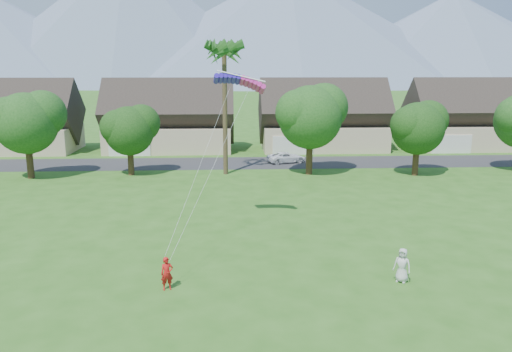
{
  "coord_description": "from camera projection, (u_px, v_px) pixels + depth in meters",
  "views": [
    {
      "loc": [
        -1.43,
        -18.6,
        10.05
      ],
      "look_at": [
        0.0,
        10.0,
        3.8
      ],
      "focal_mm": 35.0,
      "sensor_mm": 36.0,
      "label": 1
    }
  ],
  "objects": [
    {
      "name": "fan_palm",
      "position": [
        224.0,
        48.0,
        45.56
      ],
      "size": [
        3.0,
        3.0,
        13.8
      ],
      "color": "#4C3D26",
      "rests_on": "ground"
    },
    {
      "name": "street",
      "position": [
        245.0,
        163.0,
        53.54
      ],
      "size": [
        90.0,
        7.0,
        0.01
      ],
      "primitive_type": "cube",
      "color": "#2D2D30",
      "rests_on": "ground"
    },
    {
      "name": "watcher",
      "position": [
        402.0,
        265.0,
        23.73
      ],
      "size": [
        0.97,
        0.9,
        1.67
      ],
      "primitive_type": "imported",
      "rotation": [
        0.0,
        0.0,
        -0.61
      ],
      "color": "silver",
      "rests_on": "ground"
    },
    {
      "name": "mountain_ridge",
      "position": [
        252.0,
        31.0,
        268.37
      ],
      "size": [
        540.0,
        240.0,
        70.0
      ],
      "color": "slate",
      "rests_on": "ground"
    },
    {
      "name": "parked_car",
      "position": [
        286.0,
        157.0,
        53.63
      ],
      "size": [
        4.5,
        3.0,
        1.15
      ],
      "primitive_type": "imported",
      "rotation": [
        0.0,
        0.0,
        1.86
      ],
      "color": "white",
      "rests_on": "ground"
    },
    {
      "name": "houses_row",
      "position": [
        247.0,
        122.0,
        61.6
      ],
      "size": [
        72.75,
        8.19,
        8.86
      ],
      "color": "beige",
      "rests_on": "ground"
    },
    {
      "name": "tree_row",
      "position": [
        234.0,
        124.0,
        46.5
      ],
      "size": [
        62.27,
        6.67,
        8.45
      ],
      "color": "#47301C",
      "rests_on": "ground"
    },
    {
      "name": "parafoil_kite",
      "position": [
        240.0,
        80.0,
        30.15
      ],
      "size": [
        3.09,
        1.01,
        0.5
      ],
      "rotation": [
        0.0,
        0.0,
        -0.0
      ],
      "color": "#2C16AC",
      "rests_on": "ground"
    },
    {
      "name": "kite_flyer",
      "position": [
        167.0,
        274.0,
        22.9
      ],
      "size": [
        0.66,
        0.53,
        1.57
      ],
      "primitive_type": "imported",
      "rotation": [
        0.0,
        0.0,
        0.3
      ],
      "color": "red",
      "rests_on": "ground"
    },
    {
      "name": "ground",
      "position": [
        268.0,
        319.0,
        20.36
      ],
      "size": [
        500.0,
        500.0,
        0.0
      ],
      "primitive_type": "plane",
      "color": "#2D6019",
      "rests_on": "ground"
    }
  ]
}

